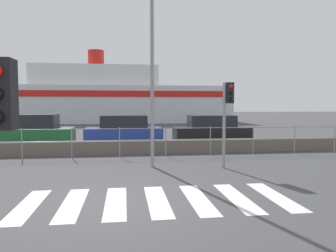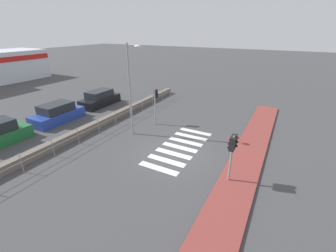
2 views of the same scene
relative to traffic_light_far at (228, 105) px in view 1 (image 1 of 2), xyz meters
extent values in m
plane|color=#424244|center=(-3.55, -3.38, -2.07)|extent=(160.00, 160.00, 0.00)
cube|color=silver|center=(-5.35, -3.38, -2.06)|extent=(0.45, 2.40, 0.01)
cube|color=silver|center=(-4.45, -3.38, -2.06)|extent=(0.45, 2.40, 0.01)
cube|color=silver|center=(-3.55, -3.38, -2.06)|extent=(0.45, 2.40, 0.01)
cube|color=silver|center=(-2.65, -3.38, -2.06)|extent=(0.45, 2.40, 0.01)
cube|color=silver|center=(-1.75, -3.38, -2.06)|extent=(0.45, 2.40, 0.01)
cube|color=silver|center=(-0.85, -3.38, -2.06)|extent=(0.45, 2.40, 0.01)
cube|color=silver|center=(0.05, -3.38, -2.06)|extent=(0.45, 2.40, 0.01)
cube|color=#6B6056|center=(-3.55, 3.59, -1.79)|extent=(24.70, 0.55, 0.56)
cylinder|color=gray|center=(-3.55, 2.72, -0.93)|extent=(22.23, 0.03, 0.03)
cylinder|color=gray|center=(-3.55, 2.72, -1.41)|extent=(22.23, 0.03, 0.03)
cylinder|color=gray|center=(-7.25, 2.72, -1.47)|extent=(0.04, 0.04, 1.19)
cylinder|color=gray|center=(-5.40, 2.72, -1.47)|extent=(0.04, 0.04, 1.19)
cylinder|color=gray|center=(-3.55, 2.72, -1.47)|extent=(0.04, 0.04, 1.19)
cylinder|color=gray|center=(-1.69, 2.72, -1.47)|extent=(0.04, 0.04, 1.19)
cylinder|color=gray|center=(0.16, 2.72, -1.47)|extent=(0.04, 0.04, 1.19)
cylinder|color=gray|center=(2.01, 2.72, -1.47)|extent=(0.04, 0.04, 1.19)
cylinder|color=gray|center=(3.87, 2.72, -1.47)|extent=(0.04, 0.04, 1.19)
cylinder|color=gray|center=(5.72, 2.72, -1.47)|extent=(0.04, 0.04, 1.19)
cube|color=black|center=(-4.51, -7.04, 0.13)|extent=(0.24, 0.24, 0.68)
cylinder|color=gray|center=(-0.11, 0.01, -0.66)|extent=(0.10, 0.10, 2.81)
cube|color=black|center=(0.06, 0.01, 0.41)|extent=(0.24, 0.24, 0.68)
sphere|color=red|center=(0.06, -0.13, 0.62)|extent=(0.13, 0.13, 0.13)
sphere|color=black|center=(0.06, -0.13, 0.41)|extent=(0.13, 0.13, 0.13)
sphere|color=black|center=(0.06, -0.13, 0.19)|extent=(0.13, 0.13, 0.13)
cylinder|color=gray|center=(-2.42, 0.52, 1.06)|extent=(0.12, 0.12, 6.26)
cube|color=silver|center=(-3.55, 28.04, 0.00)|extent=(24.64, 6.25, 4.14)
cube|color=white|center=(-6.50, 28.04, 3.21)|extent=(13.80, 5.00, 2.27)
cube|color=red|center=(-3.55, 24.89, 1.16)|extent=(24.64, 0.08, 0.66)
cylinder|color=red|center=(-6.50, 28.04, 5.24)|extent=(1.80, 1.80, 1.80)
cube|color=#1E6633|center=(-8.13, 7.41, -1.63)|extent=(4.19, 1.82, 0.87)
cube|color=#1E2328|center=(-8.13, 7.41, -0.84)|extent=(2.51, 1.60, 0.71)
cube|color=#233D9E|center=(-3.38, 7.41, -1.65)|extent=(4.08, 1.90, 0.83)
cube|color=#1E2328|center=(-3.38, 7.41, -0.90)|extent=(2.45, 1.67, 0.68)
cube|color=black|center=(1.47, 7.41, -1.66)|extent=(4.18, 1.75, 0.82)
cube|color=#1E2328|center=(1.47, 7.41, -0.91)|extent=(2.51, 1.54, 0.67)
camera|label=1|loc=(-3.35, -10.36, 0.04)|focal=35.00mm
camera|label=2|loc=(-14.23, -8.77, 5.00)|focal=24.00mm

